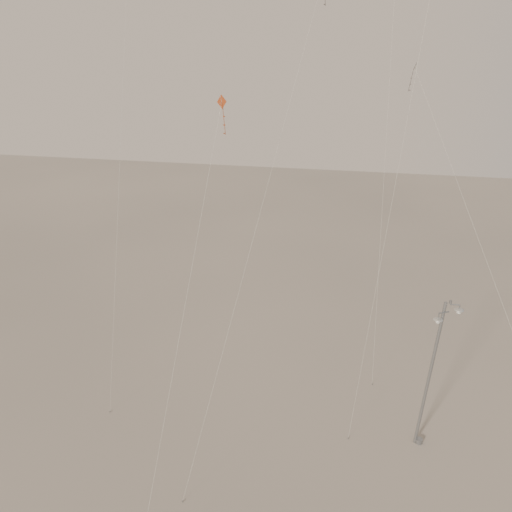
# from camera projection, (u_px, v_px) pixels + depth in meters

# --- Properties ---
(street_lamp) EXTENTS (1.55, 0.82, 9.84)m
(street_lamp) POSITION_uv_depth(u_px,v_px,m) (432.00, 372.00, 28.38)
(street_lamp) COLOR gray
(street_lamp) RESTS_ON ground
(kite_0) EXTENTS (1.42, 12.22, 31.40)m
(kite_0) POSITION_uv_depth(u_px,v_px,m) (126.00, 20.00, 32.25)
(kite_0) COLOR #973816
(kite_0) RESTS_ON ground
(kite_1) EXTENTS (5.35, 13.09, 26.39)m
(kite_1) POSITION_uv_depth(u_px,v_px,m) (286.00, 117.00, 26.88)
(kite_1) COLOR #312B29
(kite_1) RESTS_ON ground
(kite_3) EXTENTS (2.35, 9.40, 20.39)m
(kite_3) POSITION_uv_depth(u_px,v_px,m) (198.00, 235.00, 22.06)
(kite_3) COLOR #973816
(kite_3) RESTS_ON ground
(kite_4) EXTENTS (9.84, 16.07, 21.50)m
(kite_4) POSITION_uv_depth(u_px,v_px,m) (458.00, 185.00, 28.41)
(kite_4) COLOR #312B29
(kite_4) RESTS_ON ground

